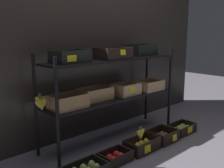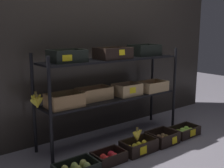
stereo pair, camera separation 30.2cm
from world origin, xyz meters
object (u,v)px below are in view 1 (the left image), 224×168
(crate_ground_lemon, at_px, (142,146))
(crate_ground_apple_green, at_px, (181,129))
(display_rack, at_px, (111,79))
(crate_ground_apple_red, at_px, (115,158))
(crate_ground_kiwi, at_px, (162,137))
(banana_bunch_loose, at_px, (141,134))

(crate_ground_lemon, distance_m, crate_ground_apple_green, 0.73)
(display_rack, relative_size, crate_ground_apple_green, 5.15)
(crate_ground_apple_red, relative_size, crate_ground_kiwi, 1.00)
(banana_bunch_loose, bearing_deg, crate_ground_apple_green, 0.43)
(crate_ground_kiwi, bearing_deg, display_rack, 130.98)
(display_rack, bearing_deg, crate_ground_kiwi, -49.02)
(crate_ground_lemon, bearing_deg, crate_ground_apple_red, 177.61)
(crate_ground_lemon, height_order, crate_ground_kiwi, same)
(crate_ground_apple_green, relative_size, banana_bunch_loose, 2.36)
(crate_ground_lemon, height_order, banana_bunch_loose, banana_bunch_loose)
(display_rack, height_order, crate_ground_kiwi, display_rack)
(display_rack, relative_size, crate_ground_lemon, 4.87)
(crate_ground_lemon, relative_size, banana_bunch_loose, 2.50)
(crate_ground_apple_red, bearing_deg, banana_bunch_loose, -3.62)
(crate_ground_apple_red, relative_size, crate_ground_lemon, 0.83)
(crate_ground_apple_red, distance_m, crate_ground_apple_green, 1.11)
(crate_ground_lemon, xyz_separation_m, crate_ground_kiwi, (0.36, 0.01, -0.00))
(crate_ground_lemon, relative_size, crate_ground_kiwi, 1.21)
(crate_ground_apple_red, xyz_separation_m, banana_bunch_loose, (0.34, -0.02, 0.15))
(banana_bunch_loose, bearing_deg, crate_ground_lemon, 10.81)
(crate_ground_lemon, xyz_separation_m, banana_bunch_loose, (-0.03, -0.01, 0.14))
(crate_ground_apple_red, bearing_deg, display_rack, 50.89)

